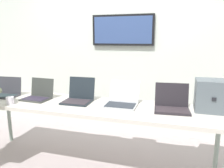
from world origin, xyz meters
name	(u,v)px	position (x,y,z in m)	size (l,w,h in m)	color
ground	(92,166)	(0.00, 0.00, -0.02)	(8.00, 8.00, 0.04)	#A59698
back_wall	(117,52)	(0.00, 1.13, 1.28)	(8.00, 0.11, 2.54)	silver
workbench	(91,109)	(0.00, 0.00, 0.70)	(2.97, 0.70, 0.75)	beige
equipment_box	(212,96)	(1.27, 0.15, 0.91)	(0.33, 0.29, 0.33)	#566067
laptop_station_0	(5,92)	(-1.22, 0.04, 0.80)	(0.39, 0.29, 0.24)	#393840
laptop_station_1	(38,94)	(-0.71, 0.04, 0.81)	(0.34, 0.29, 0.25)	#393B38
laptop_station_2	(79,96)	(-0.19, 0.07, 0.81)	(0.33, 0.33, 0.28)	#1F262D
laptop_station_3	(122,100)	(0.34, 0.10, 0.81)	(0.35, 0.39, 0.25)	#AFB0B5
laptop_station_4	(172,104)	(0.88, 0.07, 0.81)	(0.38, 0.34, 0.27)	#262127
coffee_mug	(10,101)	(-0.89, -0.25, 0.79)	(0.09, 0.09, 0.08)	white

